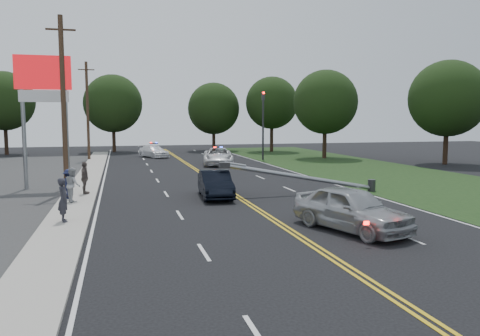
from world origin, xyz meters
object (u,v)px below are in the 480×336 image
object	(u,v)px
traffic_signal	(263,119)
emergency_a	(218,156)
utility_pole_mid	(64,104)
bystander_b	(73,185)
bystander_a	(63,200)
pylon_sign	(44,89)
bystander_d	(85,178)
emergency_b	(154,151)
fallen_streetlight	(310,178)
bystander_c	(69,184)
waiting_sedan	(351,209)
utility_pole_far	(88,111)
crashed_sedan	(215,184)

from	to	relation	value
traffic_signal	emergency_a	bearing A→B (deg)	-143.65
utility_pole_mid	bystander_b	size ratio (longest dim) A/B	5.82
bystander_a	bystander_b	world-z (taller)	bystander_a
pylon_sign	bystander_d	xyz separation A→B (m)	(2.41, -3.55, -4.98)
bystander_d	pylon_sign	bearing A→B (deg)	40.43
pylon_sign	emergency_b	size ratio (longest dim) A/B	1.76
fallen_streetlight	bystander_c	distance (m)	13.03
utility_pole_mid	bystander_a	bearing A→B (deg)	-85.02
traffic_signal	bystander_d	size ratio (longest dim) A/B	3.95
utility_pole_mid	emergency_b	bearing A→B (deg)	74.35
waiting_sedan	traffic_signal	bearing A→B (deg)	59.73
waiting_sedan	bystander_c	world-z (taller)	waiting_sedan
bystander_a	fallen_streetlight	bearing A→B (deg)	-84.85
utility_pole_mid	emergency_a	world-z (taller)	utility_pole_mid
utility_pole_far	emergency_a	world-z (taller)	utility_pole_far
bystander_c	emergency_a	bearing A→B (deg)	-56.73
traffic_signal	crashed_sedan	world-z (taller)	traffic_signal
pylon_sign	emergency_a	size ratio (longest dim) A/B	1.40
crashed_sedan	emergency_b	distance (m)	27.85
utility_pole_far	bystander_b	xyz separation A→B (m)	(0.70, -25.94, -4.10)
traffic_signal	bystander_c	xyz separation A→B (m)	(-17.10, -20.93, -3.32)
waiting_sedan	crashed_sedan	bearing A→B (deg)	92.67
crashed_sedan	bystander_d	bearing A→B (deg)	166.11
pylon_sign	bystander_b	distance (m)	8.03
emergency_b	utility_pole_far	bearing A→B (deg)	172.16
pylon_sign	emergency_a	distance (m)	18.45
fallen_streetlight	emergency_a	world-z (taller)	fallen_streetlight
crashed_sedan	emergency_b	size ratio (longest dim) A/B	0.97
crashed_sedan	emergency_a	world-z (taller)	emergency_a
fallen_streetlight	utility_pole_mid	distance (m)	14.58
utility_pole_mid	waiting_sedan	world-z (taller)	utility_pole_mid
emergency_a	bystander_d	xyz separation A→B (m)	(-10.74, -15.39, 0.22)
bystander_b	utility_pole_mid	bearing A→B (deg)	-7.70
bystander_a	emergency_a	bearing A→B (deg)	-41.31
bystander_d	waiting_sedan	bearing A→B (deg)	-130.44
traffic_signal	fallen_streetlight	xyz separation A→B (m)	(-4.11, -22.00, -3.29)
traffic_signal	waiting_sedan	world-z (taller)	traffic_signal
bystander_b	bystander_c	distance (m)	1.06
utility_pole_mid	crashed_sedan	bearing A→B (deg)	-25.47
bystander_b	emergency_b	bearing A→B (deg)	-29.92
emergency_b	bystander_d	world-z (taller)	bystander_d
emergency_a	emergency_b	xyz separation A→B (m)	(-5.12, 10.18, -0.13)
utility_pole_far	bystander_c	size ratio (longest dim) A/B	6.50
utility_pole_far	crashed_sedan	size ratio (longest dim) A/B	2.26
pylon_sign	waiting_sedan	world-z (taller)	pylon_sign
bystander_d	traffic_signal	bearing A→B (deg)	-33.73
pylon_sign	bystander_a	xyz separation A→B (m)	(2.05, -10.65, -4.99)
utility_pole_mid	emergency_a	bearing A→B (deg)	49.42
utility_pole_mid	bystander_d	bearing A→B (deg)	-54.37
utility_pole_far	bystander_b	size ratio (longest dim) A/B	5.82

